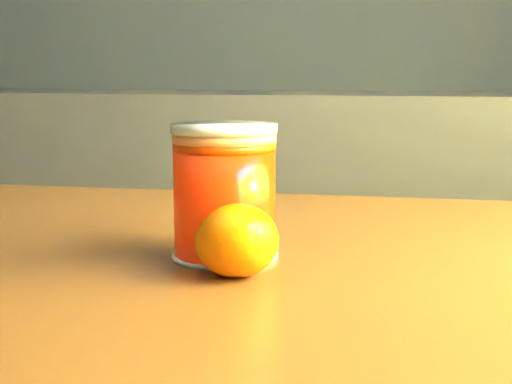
% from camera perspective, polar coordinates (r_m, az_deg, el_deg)
% --- Properties ---
extents(kitchen_counter, '(3.15, 0.60, 0.90)m').
position_cam_1_polar(kitchen_counter, '(2.33, -14.48, -3.31)').
color(kitchen_counter, '#4E4F54').
rests_on(kitchen_counter, ground).
extents(juice_glass, '(0.09, 0.09, 0.11)m').
position_cam_1_polar(juice_glass, '(0.58, -2.53, -0.02)').
color(juice_glass, '#F42704').
rests_on(juice_glass, table).
extents(orange_front, '(0.07, 0.07, 0.05)m').
position_cam_1_polar(orange_front, '(0.53, -1.47, -3.88)').
color(orange_front, orange).
rests_on(orange_front, table).
extents(orange_back, '(0.07, 0.07, 0.05)m').
position_cam_1_polar(orange_back, '(0.53, -1.84, -4.07)').
color(orange_back, orange).
rests_on(orange_back, table).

